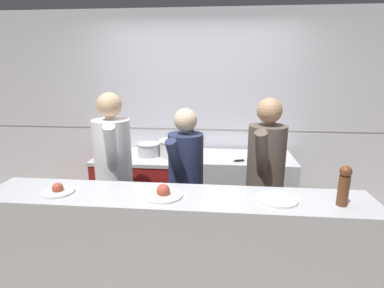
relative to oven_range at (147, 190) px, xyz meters
The scene contains 17 objects.
ground_plane 1.33m from the oven_range, 60.99° to the right, with size 14.00×14.00×0.00m, color #7F705B.
wall_back_tiled 1.12m from the oven_range, 33.48° to the left, with size 8.00×0.06×2.60m.
oven_range is the anchor object (origin of this frame).
prep_counter 1.19m from the oven_range, ahead, with size 1.10×0.65×0.91m.
pass_counter 1.56m from the oven_range, 67.94° to the right, with size 2.77×0.45×1.04m.
stock_pot 0.68m from the oven_range, behind, with size 0.29×0.29×0.20m.
sauce_pot 0.53m from the oven_range, ahead, with size 0.28×0.28×0.15m.
braising_pot 0.65m from the oven_range, ahead, with size 0.35×0.35×0.20m.
mixing_bowl_steel 1.47m from the oven_range, ahead, with size 0.26×0.26×0.08m.
chefs_knife 1.28m from the oven_range, ahead, with size 0.32×0.15×0.02m.
plated_dish_main 1.62m from the oven_range, 100.26° to the right, with size 0.22×0.22×0.08m.
plated_dish_appetiser 1.67m from the oven_range, 71.09° to the right, with size 0.27×0.27×0.10m.
plated_dish_dessert 2.03m from the oven_range, 48.31° to the right, with size 0.28×0.28×0.02m.
pepper_mill 2.37m from the oven_range, 41.17° to the right, with size 0.08×0.08×0.27m.
chef_head_cook 0.92m from the oven_range, 98.61° to the right, with size 0.44×0.74×1.71m.
chef_sous 1.07m from the oven_range, 53.70° to the right, with size 0.40×0.68×1.58m.
chef_line 1.58m from the oven_range, 29.72° to the right, with size 0.43×0.72×1.67m.
Camera 1 is at (0.28, -2.28, 1.93)m, focal length 28.00 mm.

